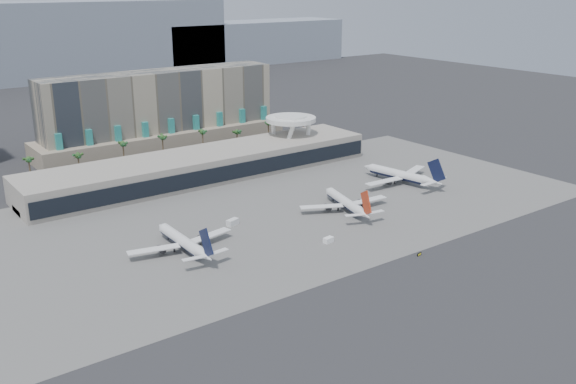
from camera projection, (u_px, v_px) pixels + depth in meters
ground at (364, 253)px, 217.79m from camera, size 900.00×900.00×0.00m
apron_pad at (271, 209)px, 259.87m from camera, size 260.00×130.00×0.06m
mountain_ridge at (36, 48)px, 583.68m from camera, size 680.00×60.00×70.00m
hotel at (162, 117)px, 351.58m from camera, size 140.00×30.00×42.00m
terminal at (204, 164)px, 299.79m from camera, size 170.00×32.50×14.50m
saucer_structure at (291, 122)px, 331.67m from camera, size 26.00×26.00×21.89m
palm_row at (182, 139)px, 329.37m from camera, size 157.80×2.80×13.10m
airliner_left at (183, 241)px, 218.91m from camera, size 38.98×40.10×13.85m
airliner_centre at (346, 202)px, 257.33m from camera, size 37.42×38.83×13.67m
airliner_right at (401, 175)px, 292.45m from camera, size 42.07×43.65×15.16m
service_vehicle_a at (233, 222)px, 242.59m from camera, size 5.39×3.73×2.40m
service_vehicle_b at (328, 240)px, 226.63m from camera, size 3.98×2.67×1.90m
taxiway_sign at (419, 254)px, 215.91m from camera, size 2.23×0.67×1.00m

